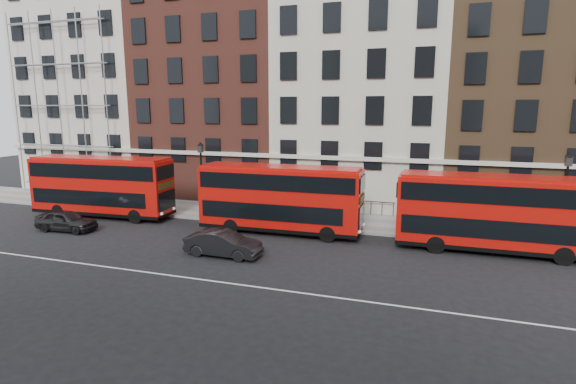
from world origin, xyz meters
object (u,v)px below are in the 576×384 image
(car_rear, at_px, (66,221))
(car_front, at_px, (223,243))
(bus_b, at_px, (280,197))
(bus_c, at_px, (493,212))
(bus_a, at_px, (101,185))

(car_rear, distance_m, car_front, 11.92)
(bus_b, xyz_separation_m, car_rear, (-13.26, -3.86, -1.63))
(bus_b, bearing_deg, bus_c, -1.42)
(bus_a, distance_m, car_front, 13.38)
(bus_b, relative_size, car_front, 2.47)
(bus_c, relative_size, car_rear, 2.57)
(bus_a, distance_m, car_rear, 4.22)
(bus_c, xyz_separation_m, car_front, (-13.70, -5.16, -1.61))
(bus_c, xyz_separation_m, car_rear, (-25.55, -3.86, -1.62))
(bus_a, height_order, car_rear, bus_a)
(bus_c, relative_size, car_front, 2.45)
(car_front, bearing_deg, car_rear, 84.31)
(bus_b, height_order, car_rear, bus_b)
(bus_a, xyz_separation_m, car_rear, (0.39, -3.86, -1.66))
(car_rear, height_order, car_front, car_front)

